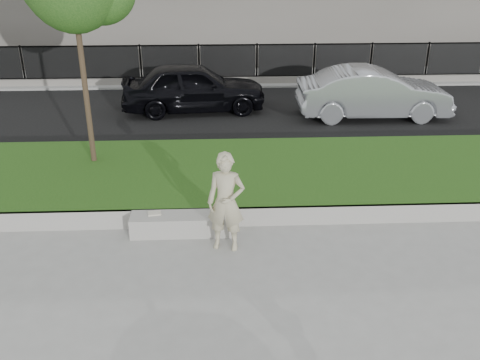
{
  "coord_description": "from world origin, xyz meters",
  "views": [
    {
      "loc": [
        0.04,
        -8.32,
        5.31
      ],
      "look_at": [
        0.47,
        1.2,
        0.94
      ],
      "focal_mm": 40.0,
      "sensor_mm": 36.0,
      "label": 1
    }
  ],
  "objects_px": {
    "man": "(226,202)",
    "car_dark": "(194,87)",
    "book": "(155,213)",
    "car_silver": "(373,93)",
    "stone_bench": "(182,224)"
  },
  "relations": [
    {
      "from": "book",
      "to": "car_dark",
      "type": "distance_m",
      "value": 7.88
    },
    {
      "from": "stone_bench",
      "to": "car_silver",
      "type": "distance_m",
      "value": 9.01
    },
    {
      "from": "stone_bench",
      "to": "car_dark",
      "type": "relative_size",
      "value": 0.42
    },
    {
      "from": "stone_bench",
      "to": "car_dark",
      "type": "height_order",
      "value": "car_dark"
    },
    {
      "from": "stone_bench",
      "to": "book",
      "type": "height_order",
      "value": "book"
    },
    {
      "from": "man",
      "to": "car_dark",
      "type": "relative_size",
      "value": 0.41
    },
    {
      "from": "car_dark",
      "to": "car_silver",
      "type": "distance_m",
      "value": 5.72
    },
    {
      "from": "car_dark",
      "to": "car_silver",
      "type": "xyz_separation_m",
      "value": [
        5.65,
        -0.92,
        -0.01
      ]
    },
    {
      "from": "book",
      "to": "car_dark",
      "type": "bearing_deg",
      "value": 77.41
    },
    {
      "from": "book",
      "to": "car_silver",
      "type": "height_order",
      "value": "car_silver"
    },
    {
      "from": "car_dark",
      "to": "book",
      "type": "bearing_deg",
      "value": 171.14
    },
    {
      "from": "book",
      "to": "car_silver",
      "type": "bearing_deg",
      "value": 39.48
    },
    {
      "from": "man",
      "to": "car_dark",
      "type": "height_order",
      "value": "man"
    },
    {
      "from": "man",
      "to": "book",
      "type": "xyz_separation_m",
      "value": [
        -1.38,
        0.62,
        -0.52
      ]
    },
    {
      "from": "car_dark",
      "to": "car_silver",
      "type": "height_order",
      "value": "car_dark"
    }
  ]
}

